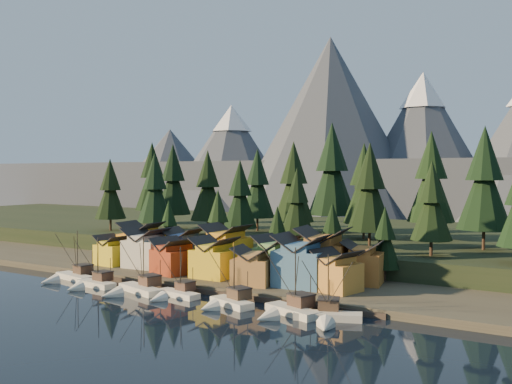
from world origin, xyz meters
The scene contains 45 objects.
ground centered at (0.00, 0.00, 0.00)m, with size 500.00×500.00×0.00m, color black.
shore_strip centered at (0.00, 40.00, 0.75)m, with size 400.00×50.00×1.50m, color #3C382C.
hillside centered at (0.00, 90.00, 3.00)m, with size 420.00×100.00×6.00m, color black.
dock centered at (0.00, 16.50, 0.50)m, with size 80.00×4.00×1.00m, color #443930.
mountain_ridge centered at (-4.20, 213.59, 26.06)m, with size 560.00×190.00×90.00m.
boat_0 centered at (-31.72, 10.34, 2.23)m, with size 12.09×12.78×12.33m.
boat_1 centered at (-21.60, 7.55, 2.19)m, with size 10.34×11.08×11.60m.
boat_2 centered at (-9.73, 7.99, 2.25)m, with size 12.68×13.23×12.60m.
boat_3 centered at (-0.52, 9.19, 1.97)m, with size 10.35×10.98×10.78m.
boat_4 centered at (12.62, 8.26, 2.42)m, with size 10.13×10.75×12.18m.
boat_5 centered at (24.89, 8.36, 2.42)m, with size 11.56×12.10×12.79m.
boat_6 centered at (32.22, 8.59, 2.14)m, with size 11.86×12.25×11.93m.
house_front_0 centered at (-32.84, 24.56, 5.33)m, with size 7.76×7.39×7.29m.
house_front_1 centered at (-23.40, 26.31, 6.44)m, with size 9.62×9.28×9.40m.
house_front_2 centered at (-12.17, 22.99, 5.69)m, with size 9.77×9.82×7.97m.
house_front_3 centered at (-1.70, 24.17, 6.08)m, with size 8.66×8.27×8.72m.
house_front_4 centered at (9.67, 21.96, 5.54)m, with size 9.14×9.59×7.68m.
house_front_5 centered at (18.90, 25.38, 6.94)m, with size 10.42×9.59×10.36m.
house_front_6 centered at (26.76, 24.72, 5.67)m, with size 9.41×9.09×7.93m.
house_back_0 centered at (-29.87, 31.45, 6.84)m, with size 10.53×10.22×10.17m.
house_back_1 centered at (-17.02, 32.36, 6.33)m, with size 8.96×9.05×9.20m.
house_back_2 centered at (-5.51, 34.06, 7.04)m, with size 9.96×9.15×10.55m.
house_back_3 centered at (9.19, 32.26, 6.19)m, with size 9.86×9.05×8.93m.
house_back_4 centered at (19.98, 33.16, 7.36)m, with size 11.50×11.15×11.15m.
house_back_5 centered at (28.29, 34.15, 6.11)m, with size 9.19×9.27×8.79m.
tree_hill_0 centered at (-62.00, 52.00, 18.36)m, with size 9.71×9.71×22.62m.
tree_hill_1 centered at (-50.00, 68.00, 21.06)m, with size 11.83×11.83×27.55m.
tree_hill_2 centered at (-40.00, 48.00, 19.09)m, with size 10.28×10.28×23.94m.
tree_hill_3 centered at (-30.00, 60.00, 19.58)m, with size 10.66×10.66×24.84m.
tree_hill_4 centered at (-22.00, 75.00, 20.02)m, with size 11.01×11.01×25.65m.
tree_hill_5 centered at (-12.00, 50.00, 17.84)m, with size 9.30×9.30×21.66m.
tree_hill_6 centered at (-4.00, 65.00, 20.74)m, with size 11.57×11.57×26.96m.
tree_hill_7 centered at (6.00, 48.00, 16.64)m, with size 8.36×8.36×19.48m.
tree_hill_8 centered at (14.00, 72.00, 20.38)m, with size 11.29×11.29×26.30m.
tree_hill_9 centered at (22.00, 55.00, 19.94)m, with size 10.95×10.95×25.51m.
tree_hill_10 centered at (30.00, 80.00, 22.11)m, with size 12.65×12.65×29.46m.
tree_hill_11 centered at (38.00, 50.00, 17.44)m, with size 8.98×8.98×20.93m.
tree_hill_12 centered at (46.00, 66.00, 22.01)m, with size 12.57×12.57×29.29m.
tree_hill_15 centered at (0.00, 82.00, 24.20)m, with size 14.29×14.29×33.29m.
tree_hill_16 centered at (-68.00, 78.00, 21.89)m, with size 12.48×12.48×29.06m.
tree_shore_0 centered at (-28.00, 40.00, 9.95)m, with size 6.64×6.64×15.47m.
tree_shore_1 centered at (-12.00, 40.00, 11.64)m, with size 7.96×7.96×18.55m.
tree_shore_2 centered at (5.00, 40.00, 9.64)m, with size 6.41×6.41×14.92m.
tree_shore_3 centered at (19.00, 40.00, 10.35)m, with size 6.96×6.96×16.20m.
tree_shore_4 centered at (31.00, 40.00, 10.04)m, with size 6.72×6.72×15.64m.
Camera 1 is at (70.64, -75.56, 24.32)m, focal length 40.00 mm.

